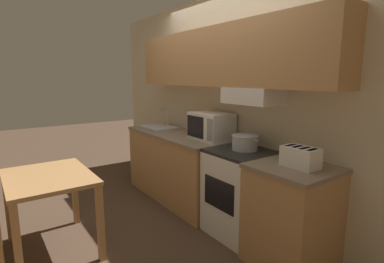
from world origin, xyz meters
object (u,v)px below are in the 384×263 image
at_px(microwave, 211,126).
at_px(dining_table, 49,187).
at_px(toaster, 300,157).
at_px(sink_basin, 159,127).
at_px(stove_range, 240,193).
at_px(cooking_pot, 245,142).

distance_m(microwave, dining_table, 1.79).
distance_m(microwave, toaster, 1.28).
bearing_deg(toaster, sink_basin, -179.87).
bearing_deg(dining_table, sink_basin, 118.21).
height_order(stove_range, dining_table, stove_range).
bearing_deg(microwave, cooking_pot, -3.88).
height_order(toaster, dining_table, toaster).
relative_size(toaster, sink_basin, 0.55).
bearing_deg(cooking_pot, sink_basin, -177.77).
relative_size(stove_range, microwave, 1.78).
height_order(stove_range, toaster, toaster).
xyz_separation_m(stove_range, toaster, (0.67, -0.01, 0.53)).
bearing_deg(cooking_pot, dining_table, -114.72).
bearing_deg(toaster, microwave, 175.55).
relative_size(microwave, sink_basin, 0.93).
relative_size(cooking_pot, dining_table, 0.38).
bearing_deg(sink_basin, stove_range, 0.56).
xyz_separation_m(toaster, sink_basin, (-2.33, -0.01, -0.07)).
height_order(cooking_pot, microwave, microwave).
relative_size(sink_basin, dining_table, 0.58).
distance_m(cooking_pot, sink_basin, 1.65).
xyz_separation_m(stove_range, microwave, (-0.60, 0.09, 0.60)).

